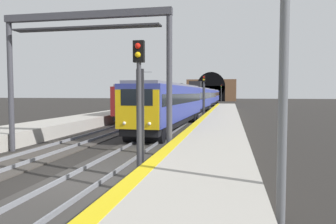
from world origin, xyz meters
name	(u,v)px	position (x,y,z in m)	size (l,w,h in m)	color
ground_plane	(83,183)	(0.00, 0.00, 0.00)	(320.00, 320.00, 0.00)	#282623
platform_right	(200,176)	(0.00, -4.06, 0.45)	(112.00, 3.52, 0.91)	#ADA89E
platform_right_edge_strip	(154,160)	(0.00, -2.55, 0.91)	(112.00, 0.50, 0.01)	yellow
track_main_line	(83,182)	(0.00, 0.00, 0.04)	(160.00, 2.90, 0.21)	#383533
train_main_approaching	(201,98)	(45.03, 0.00, 2.23)	(74.97, 3.28, 4.76)	navy
train_adjacent_platform	(168,99)	(37.41, 4.40, 2.24)	(38.80, 3.09, 4.80)	maroon
railway_signal_near	(139,99)	(0.65, -1.86, 2.91)	(0.39, 0.38, 4.94)	#38383D
railway_signal_mid	(204,94)	(27.59, -1.86, 3.02)	(0.39, 0.38, 5.14)	#38383D
railway_signal_far	(221,92)	(95.38, -1.86, 3.43)	(0.39, 0.38, 5.71)	#38383D
overhead_signal_gantry	(85,47)	(4.98, 2.20, 5.43)	(0.70, 8.88, 7.17)	#3F3F47
tunnel_portal	(211,90)	(108.77, 2.20, 4.01)	(2.55, 18.04, 10.63)	brown
catenary_mast_near	(283,41)	(-2.20, -6.19, 4.35)	(0.22, 2.18, 8.48)	#595B60
catenary_mast_far	(139,89)	(43.19, 10.57, 3.75)	(0.22, 2.44, 7.26)	#595B60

